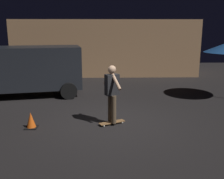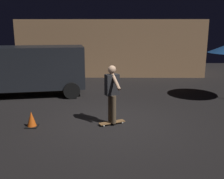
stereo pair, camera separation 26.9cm
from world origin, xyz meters
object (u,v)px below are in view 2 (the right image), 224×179
skater (112,90)px  skateboard_ridden (112,122)px  traffic_cone (32,120)px  parked_van (28,68)px

skater → skateboard_ridden: bearing=0.0°
traffic_cone → parked_van: bearing=108.7°
parked_van → skateboard_ridden: parked_van is taller
skateboard_ridden → traffic_cone: traffic_cone is taller
parked_van → traffic_cone: 4.08m
skater → traffic_cone: size_ratio=3.63×
skater → traffic_cone: bearing=-174.0°
skateboard_ridden → traffic_cone: bearing=-174.0°
parked_van → traffic_cone: parked_van is taller
skater → traffic_cone: skater is taller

